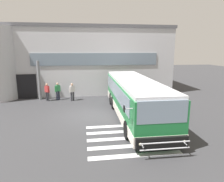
{
  "coord_description": "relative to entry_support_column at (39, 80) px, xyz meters",
  "views": [
    {
      "loc": [
        -0.26,
        -13.96,
        4.74
      ],
      "look_at": [
        1.94,
        1.25,
        1.5
      ],
      "focal_mm": 31.59,
      "sensor_mm": 36.0,
      "label": 1
    }
  ],
  "objects": [
    {
      "name": "passenger_by_doorway",
      "position": [
        1.73,
        -0.45,
        -0.93
      ],
      "size": [
        0.5,
        0.4,
        1.68
      ],
      "color": "#1E2338",
      "rests_on": "ground"
    },
    {
      "name": "entry_support_column",
      "position": [
        0.0,
        0.0,
        0.0
      ],
      "size": [
        0.28,
        0.28,
        3.72
      ],
      "primitive_type": "cylinder",
      "color": "slate",
      "rests_on": "ground"
    },
    {
      "name": "bay_paint_stripes",
      "position": [
        6.49,
        -9.6,
        -1.86
      ],
      "size": [
        4.4,
        3.96,
        0.01
      ],
      "color": "silver",
      "rests_on": "ground"
    },
    {
      "name": "passenger_at_curb_edge",
      "position": [
        3.1,
        -0.94,
        -0.9
      ],
      "size": [
        0.53,
        0.48,
        1.68
      ],
      "color": "#2D2D33",
      "rests_on": "ground"
    },
    {
      "name": "ground_plane",
      "position": [
        4.49,
        -5.4,
        -1.87
      ],
      "size": [
        80.0,
        90.0,
        0.02
      ],
      "primitive_type": "cube",
      "color": "#353538",
      "rests_on": "ground"
    },
    {
      "name": "bus_main_foreground",
      "position": [
        7.72,
        -6.18,
        -0.53
      ],
      "size": [
        3.18,
        11.17,
        2.7
      ],
      "color": "#1E7238",
      "rests_on": "ground"
    },
    {
      "name": "passenger_near_column",
      "position": [
        0.8,
        -0.69,
        -0.93
      ],
      "size": [
        0.51,
        0.39,
        1.68
      ],
      "color": "#2D2D33",
      "rests_on": "ground"
    },
    {
      "name": "safety_bollard_yellow",
      "position": [
        7.89,
        -1.8,
        -1.41
      ],
      "size": [
        0.18,
        0.18,
        0.9
      ],
      "primitive_type": "cylinder",
      "color": "yellow",
      "rests_on": "ground"
    },
    {
      "name": "terminal_building",
      "position": [
        3.81,
        6.17,
        1.72
      ],
      "size": [
        20.37,
        13.8,
        7.19
      ],
      "color": "#B7B7BC",
      "rests_on": "ground"
    }
  ]
}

